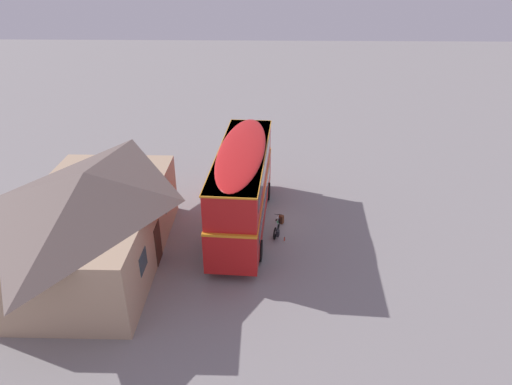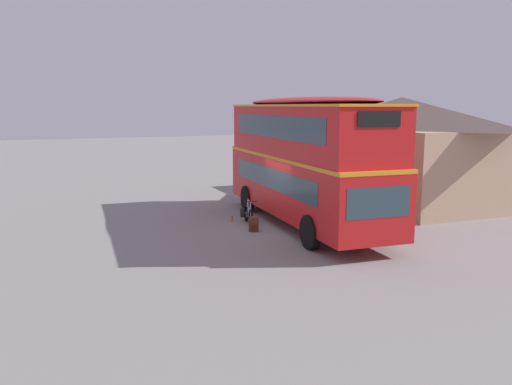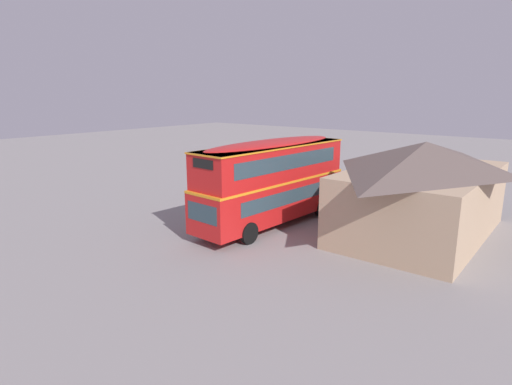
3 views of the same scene
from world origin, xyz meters
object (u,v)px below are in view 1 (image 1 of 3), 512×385
at_px(double_decker_bus, 242,184).
at_px(water_bottle_red_squeeze, 284,239).
at_px(backpack_on_ground, 281,219).
at_px(touring_bicycle, 277,229).

bearing_deg(double_decker_bus, water_bottle_red_squeeze, -123.70).
bearing_deg(double_decker_bus, backpack_on_ground, -83.07).
distance_m(touring_bicycle, backpack_on_ground, 1.22).
relative_size(double_decker_bus, backpack_on_ground, 18.79).
distance_m(double_decker_bus, water_bottle_red_squeeze, 3.76).
distance_m(touring_bicycle, water_bottle_red_squeeze, 0.78).
relative_size(double_decker_bus, water_bottle_red_squeeze, 45.61).
height_order(backpack_on_ground, water_bottle_red_squeeze, backpack_on_ground).
bearing_deg(water_bottle_red_squeeze, backpack_on_ground, 5.27).
relative_size(backpack_on_ground, water_bottle_red_squeeze, 2.43).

